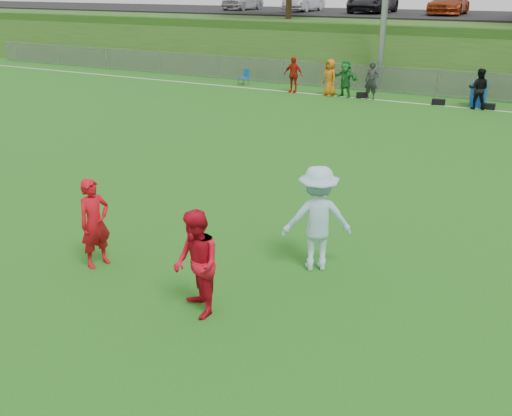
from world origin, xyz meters
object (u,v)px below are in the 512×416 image
Objects in this scene: frisbee at (321,194)px; player_red_center at (196,264)px; player_blue at (317,219)px; recycling_bin at (478,94)px; player_red_left at (95,223)px.

player_red_center is at bearing -110.44° from frisbee.
frisbee is at bearing -108.92° from player_blue.
recycling_bin is (0.50, 17.36, -0.49)m from player_blue.
player_blue reaches higher than player_red_left.
recycling_bin is at bearing 125.32° from player_red_center.
frisbee is (-0.07, 0.34, 0.35)m from player_blue.
player_blue reaches higher than recycling_bin.
player_red_left is 19.63m from recycling_bin.
player_blue is at bearing -49.35° from player_red_left.
recycling_bin is (0.57, 17.03, -0.84)m from frisbee.
player_blue is 17.38m from recycling_bin.
player_red_center is at bearing -94.58° from recycling_bin.
frisbee is at bearing 109.46° from player_red_center.
frisbee is 17.06m from recycling_bin.
player_red_left reaches higher than frisbee.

